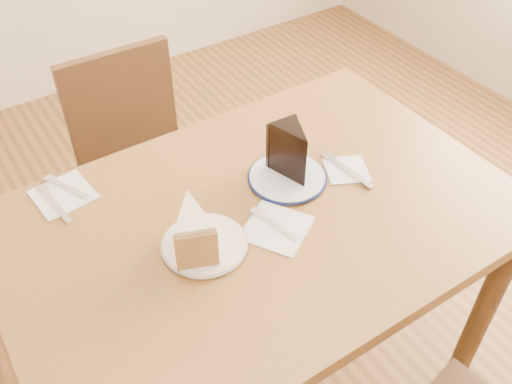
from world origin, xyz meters
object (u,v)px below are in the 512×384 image
Objects in this scene: plate_cream at (205,245)px; carrot_cake at (193,229)px; plate_navy at (287,177)px; chocolate_cake at (294,155)px; chair_far at (146,173)px; table at (260,242)px.

carrot_cake is at bearing 150.02° from plate_cream.
plate_cream is 0.30m from plate_navy.
carrot_cake is 0.32m from chocolate_cake.
chocolate_cake is (0.19, -0.53, 0.35)m from chair_far.
table is at bearing 26.88° from chocolate_cake.
plate_navy is at bearing -10.51° from chocolate_cake.
chair_far is 0.63m from plate_navy.
chocolate_cake reaches higher than plate_cream.
plate_cream is 1.52× the size of carrot_cake.
plate_cream is 0.06m from carrot_cake.
table is 0.23m from chocolate_cake.
plate_navy is (0.12, 0.06, 0.10)m from table.
chocolate_cake is at bearing 15.01° from plate_cream.
chair_far is 4.62× the size of plate_cream.
plate_cream is 0.32m from chocolate_cake.
carrot_cake reaches higher than plate_navy.
chair_far is at bearing 108.63° from plate_navy.
plate_navy is 0.32m from carrot_cake.
plate_cream is at bearing -173.53° from table.
chair_far is 0.70m from carrot_cake.
plate_cream reaches higher than table.
chocolate_cake is at bearing -13.24° from plate_navy.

